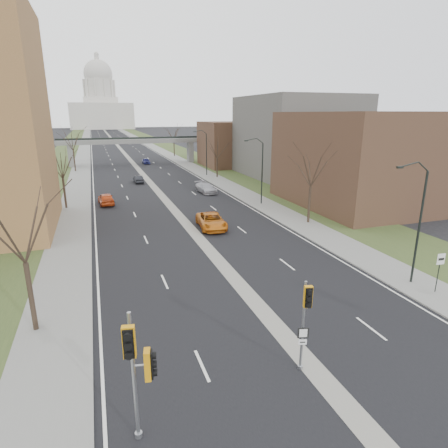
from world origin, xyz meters
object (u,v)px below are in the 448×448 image
car_left_near (106,199)px  car_right_far (146,161)px  speed_limit_sign (439,266)px  signal_pole_median (306,312)px  car_left_far (138,179)px  car_right_near (211,221)px  signal_pole_left (138,361)px  car_right_mid (206,188)px

car_left_near → car_right_far: car_left_near is taller
speed_limit_sign → car_right_far: 76.70m
signal_pole_median → car_left_near: bearing=115.9°
car_left_far → car_right_far: car_right_far is taller
signal_pole_median → car_left_near: signal_pole_median is taller
car_left_far → car_right_far: 26.73m
car_right_near → car_right_far: (0.75, 56.61, -0.12)m
signal_pole_left → speed_limit_sign: size_ratio=1.91×
signal_pole_left → car_left_near: (0.22, 40.17, -2.68)m
car_left_far → car_right_far: bearing=-103.4°
signal_pole_median → car_left_far: (-1.34, 54.06, -2.56)m
signal_pole_left → speed_limit_sign: signal_pole_left is taller
car_left_far → signal_pole_median: bearing=88.7°
signal_pole_left → car_right_near: bearing=78.5°
signal_pole_median → car_right_near: 24.01m
car_right_mid → car_right_far: size_ratio=1.33×
speed_limit_sign → car_right_mid: size_ratio=0.53×
speed_limit_sign → car_left_far: speed_limit_sign is taller
car_left_near → car_right_mid: size_ratio=0.88×
car_right_near → speed_limit_sign: bearing=-58.1°
signal_pole_median → car_left_near: size_ratio=1.00×
car_left_near → car_right_mid: bearing=-171.9°
car_right_near → car_left_near: bearing=129.2°
speed_limit_sign → car_left_far: size_ratio=0.71×
car_right_near → car_right_far: bearing=94.2°
car_left_near → car_right_far: 43.05m
car_right_near → car_right_far: car_right_near is taller
car_right_far → car_left_near: bearing=-106.1°
car_left_far → car_right_near: (4.19, -30.34, 0.15)m
car_left_far → car_right_mid: 15.07m
car_right_near → car_right_far: 56.62m
signal_pole_median → car_right_far: 80.45m
signal_pole_left → car_left_far: size_ratio=1.36×
signal_pole_left → car_right_mid: size_ratio=1.01×
speed_limit_sign → car_left_near: bearing=125.4°
signal_pole_median → car_right_near: (2.85, 23.72, -2.41)m
signal_pole_left → car_right_near: 27.39m
speed_limit_sign → car_right_mid: 38.10m
car_right_mid → car_left_near: bearing=-173.8°
car_left_far → car_left_near: bearing=65.9°
signal_pole_left → car_left_near: bearing=100.7°
signal_pole_median → speed_limit_sign: signal_pole_median is taller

